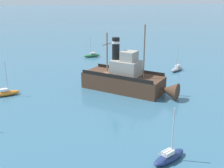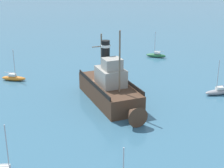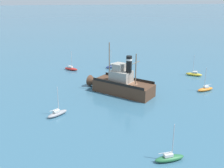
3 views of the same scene
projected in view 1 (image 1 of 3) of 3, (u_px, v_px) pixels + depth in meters
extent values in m
plane|color=#38667F|center=(113.00, 89.00, 42.78)|extent=(600.00, 600.00, 0.00)
cube|color=#4C3323|center=(123.00, 82.00, 41.82)|extent=(11.07, 12.03, 2.40)
cone|color=#4C3323|center=(169.00, 90.00, 38.38)|extent=(3.34, 3.35, 2.35)
cube|color=#9E998E|center=(126.00, 68.00, 40.87)|extent=(4.87, 4.99, 2.20)
cube|color=#9E998E|center=(129.00, 56.00, 40.07)|extent=(2.97, 2.95, 1.40)
cylinder|color=black|center=(116.00, 48.00, 40.84)|extent=(1.10, 1.10, 3.20)
cylinder|color=silver|center=(116.00, 42.00, 40.56)|extent=(1.16, 1.16, 0.35)
cylinder|color=#75604C|center=(144.00, 52.00, 38.71)|extent=(0.20, 0.20, 7.50)
cylinder|color=#75604C|center=(107.00, 53.00, 41.81)|extent=(0.20, 0.20, 6.00)
cylinder|color=#75604C|center=(107.00, 44.00, 41.39)|extent=(2.07, 1.76, 0.12)
cube|color=black|center=(129.00, 70.00, 43.14)|extent=(7.41, 8.82, 0.50)
cube|color=black|center=(116.00, 77.00, 39.60)|extent=(7.41, 8.82, 0.50)
ellipsoid|color=#286B3D|center=(92.00, 56.00, 63.51)|extent=(1.72, 3.93, 0.70)
cube|color=silver|center=(93.00, 53.00, 63.41)|extent=(0.81, 1.19, 0.36)
cylinder|color=#B7B7BC|center=(90.00, 45.00, 62.65)|extent=(0.10, 0.10, 4.20)
cylinder|color=#B7B7BC|center=(94.00, 51.00, 63.42)|extent=(0.38, 1.79, 0.08)
ellipsoid|color=orange|center=(6.00, 93.00, 39.76)|extent=(2.23, 3.95, 0.70)
cube|color=silver|center=(4.00, 90.00, 39.50)|extent=(0.95, 1.24, 0.36)
cylinder|color=#B7B7BC|center=(6.00, 77.00, 39.13)|extent=(0.10, 0.10, 4.20)
cylinder|color=#B7B7BC|center=(1.00, 88.00, 39.21)|extent=(0.64, 1.74, 0.08)
ellipsoid|color=gray|center=(177.00, 69.00, 52.40)|extent=(3.37, 3.55, 0.70)
cube|color=silver|center=(178.00, 66.00, 52.38)|extent=(1.21, 1.24, 0.36)
cylinder|color=#B7B7BC|center=(177.00, 56.00, 51.41)|extent=(0.10, 0.10, 4.20)
cylinder|color=#B7B7BC|center=(179.00, 64.00, 52.57)|extent=(1.27, 1.39, 0.08)
ellipsoid|color=navy|center=(169.00, 157.00, 24.37)|extent=(2.88, 3.83, 0.70)
cube|color=silver|center=(168.00, 153.00, 24.08)|extent=(1.11, 1.27, 0.36)
cylinder|color=#B7B7BC|center=(173.00, 131.00, 23.79)|extent=(0.10, 0.10, 4.20)
cylinder|color=#B7B7BC|center=(165.00, 150.00, 23.72)|extent=(0.98, 1.59, 0.08)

